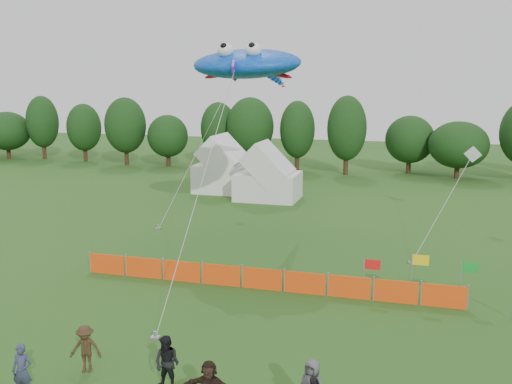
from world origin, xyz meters
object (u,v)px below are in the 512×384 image
(tent_right, at_px, (268,178))
(spectator_b, at_px, (167,363))
(spectator_a, at_px, (22,371))
(stingray_kite, at_px, (249,64))
(tent_left, at_px, (223,169))
(spectator_c, at_px, (86,349))
(barrier_fence, at_px, (262,279))

(tent_right, bearing_deg, spectator_b, -81.50)
(tent_right, xyz_separation_m, spectator_a, (0.35, -30.95, -0.96))
(spectator_b, bearing_deg, tent_right, 105.20)
(spectator_a, distance_m, stingray_kite, 21.13)
(tent_left, relative_size, spectator_c, 2.80)
(barrier_fence, bearing_deg, stingray_kite, 110.12)
(tent_right, relative_size, spectator_b, 2.90)
(spectator_a, bearing_deg, tent_right, 80.93)
(tent_left, distance_m, tent_right, 5.30)
(barrier_fence, xyz_separation_m, stingray_kite, (-2.91, 7.95, 9.92))
(tent_right, height_order, spectator_c, tent_right)
(spectator_b, relative_size, stingray_kite, 0.08)
(tent_right, distance_m, spectator_c, 29.12)
(spectator_c, relative_size, stingray_kite, 0.07)
(spectator_b, bearing_deg, barrier_fence, 93.37)
(tent_right, bearing_deg, barrier_fence, -76.24)
(tent_left, xyz_separation_m, spectator_c, (6.04, -31.52, -1.20))
(tent_left, bearing_deg, tent_right, -27.55)
(spectator_c, bearing_deg, spectator_b, -19.86)
(spectator_b, bearing_deg, spectator_c, -179.16)
(spectator_c, xyz_separation_m, stingray_kite, (0.68, 16.88, 9.62))
(stingray_kite, bearing_deg, barrier_fence, -69.88)
(tent_left, relative_size, stingray_kite, 0.20)
(tent_left, distance_m, spectator_c, 32.12)
(tent_right, xyz_separation_m, stingray_kite, (2.02, -12.19, 8.62))
(tent_right, xyz_separation_m, barrier_fence, (4.93, -20.14, -1.30))
(spectator_c, height_order, stingray_kite, stingray_kite)
(tent_right, height_order, spectator_a, tent_right)
(barrier_fence, bearing_deg, spectator_c, -111.87)
(tent_right, bearing_deg, tent_left, 152.45)
(spectator_a, distance_m, spectator_b, 4.34)
(tent_left, bearing_deg, barrier_fence, -66.92)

